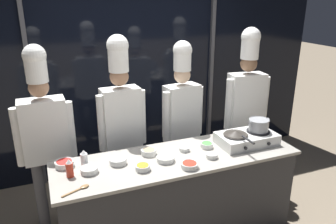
# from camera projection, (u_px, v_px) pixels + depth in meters

# --- Properties ---
(window_wall_back) EXTENTS (5.62, 0.09, 2.70)m
(window_wall_back) POSITION_uv_depth(u_px,v_px,m) (129.00, 72.00, 4.27)
(window_wall_back) COLOR black
(window_wall_back) RESTS_ON ground_plane
(demo_counter) EXTENTS (2.25, 0.67, 0.90)m
(demo_counter) POSITION_uv_depth(u_px,v_px,m) (178.00, 198.00, 3.15)
(demo_counter) COLOR #2D2D30
(demo_counter) RESTS_ON ground_plane
(portable_stove) EXTENTS (0.57, 0.35, 0.12)m
(portable_stove) POSITION_uv_depth(u_px,v_px,m) (247.00, 138.00, 3.24)
(portable_stove) COLOR silver
(portable_stove) RESTS_ON demo_counter
(frying_pan) EXTENTS (0.24, 0.41, 0.04)m
(frying_pan) POSITION_uv_depth(u_px,v_px,m) (236.00, 133.00, 3.16)
(frying_pan) COLOR #38332D
(frying_pan) RESTS_ON portable_stove
(stock_pot) EXTENTS (0.23, 0.20, 0.12)m
(stock_pot) POSITION_uv_depth(u_px,v_px,m) (259.00, 125.00, 3.24)
(stock_pot) COLOR #93969B
(stock_pot) RESTS_ON portable_stove
(squeeze_bottle_chili) EXTENTS (0.06, 0.06, 0.16)m
(squeeze_bottle_chili) POSITION_uv_depth(u_px,v_px,m) (69.00, 168.00, 2.64)
(squeeze_bottle_chili) COLOR red
(squeeze_bottle_chili) RESTS_ON demo_counter
(squeeze_bottle_clear) EXTENTS (0.06, 0.06, 0.15)m
(squeeze_bottle_clear) POSITION_uv_depth(u_px,v_px,m) (84.00, 159.00, 2.80)
(squeeze_bottle_clear) COLOR white
(squeeze_bottle_clear) RESTS_ON demo_counter
(prep_bowl_noodles) EXTENTS (0.16, 0.16, 0.05)m
(prep_bowl_noodles) POSITION_uv_depth(u_px,v_px,m) (166.00, 158.00, 2.91)
(prep_bowl_noodles) COLOR white
(prep_bowl_noodles) RESTS_ON demo_counter
(prep_bowl_chicken) EXTENTS (0.15, 0.15, 0.05)m
(prep_bowl_chicken) POSITION_uv_depth(u_px,v_px,m) (89.00, 170.00, 2.71)
(prep_bowl_chicken) COLOR white
(prep_bowl_chicken) RESTS_ON demo_counter
(prep_bowl_bean_sprouts) EXTENTS (0.15, 0.15, 0.05)m
(prep_bowl_bean_sprouts) POSITION_uv_depth(u_px,v_px,m) (118.00, 161.00, 2.86)
(prep_bowl_bean_sprouts) COLOR white
(prep_bowl_bean_sprouts) RESTS_ON demo_counter
(prep_bowl_carrots) EXTENTS (0.13, 0.13, 0.05)m
(prep_bowl_carrots) POSITION_uv_depth(u_px,v_px,m) (143.00, 167.00, 2.75)
(prep_bowl_carrots) COLOR white
(prep_bowl_carrots) RESTS_ON demo_counter
(prep_bowl_garlic) EXTENTS (0.11, 0.11, 0.04)m
(prep_bowl_garlic) POSITION_uv_depth(u_px,v_px,m) (212.00, 155.00, 2.97)
(prep_bowl_garlic) COLOR white
(prep_bowl_garlic) RESTS_ON demo_counter
(prep_bowl_scallions) EXTENTS (0.12, 0.12, 0.05)m
(prep_bowl_scallions) POSITION_uv_depth(u_px,v_px,m) (207.00, 145.00, 3.17)
(prep_bowl_scallions) COLOR white
(prep_bowl_scallions) RESTS_ON demo_counter
(prep_bowl_mushrooms) EXTENTS (0.14, 0.14, 0.05)m
(prep_bowl_mushrooms) POSITION_uv_depth(u_px,v_px,m) (149.00, 151.00, 3.03)
(prep_bowl_mushrooms) COLOR white
(prep_bowl_mushrooms) RESTS_ON demo_counter
(prep_bowl_chili_flakes) EXTENTS (0.15, 0.15, 0.05)m
(prep_bowl_chili_flakes) POSITION_uv_depth(u_px,v_px,m) (190.00, 165.00, 2.79)
(prep_bowl_chili_flakes) COLOR white
(prep_bowl_chili_flakes) RESTS_ON demo_counter
(prep_bowl_rice) EXTENTS (0.10, 0.10, 0.04)m
(prep_bowl_rice) POSITION_uv_depth(u_px,v_px,m) (184.00, 149.00, 3.10)
(prep_bowl_rice) COLOR white
(prep_bowl_rice) RESTS_ON demo_counter
(prep_bowl_bell_pepper) EXTENTS (0.16, 0.16, 0.05)m
(prep_bowl_bell_pepper) POSITION_uv_depth(u_px,v_px,m) (64.00, 163.00, 2.81)
(prep_bowl_bell_pepper) COLOR white
(prep_bowl_bell_pepper) RESTS_ON demo_counter
(serving_spoon_slotted) EXTENTS (0.22, 0.12, 0.02)m
(serving_spoon_slotted) POSITION_uv_depth(u_px,v_px,m) (81.00, 188.00, 2.49)
(serving_spoon_slotted) COLOR olive
(serving_spoon_slotted) RESTS_ON demo_counter
(chef_head) EXTENTS (0.56, 0.23, 1.90)m
(chef_head) POSITION_uv_depth(u_px,v_px,m) (44.00, 129.00, 3.13)
(chef_head) COLOR #4C4C51
(chef_head) RESTS_ON ground_plane
(chef_sous) EXTENTS (0.51, 0.23, 1.95)m
(chef_sous) POSITION_uv_depth(u_px,v_px,m) (121.00, 114.00, 3.36)
(chef_sous) COLOR #4C4C51
(chef_sous) RESTS_ON ground_plane
(chef_line) EXTENTS (0.51, 0.26, 1.86)m
(chef_line) POSITION_uv_depth(u_px,v_px,m) (182.00, 110.00, 3.67)
(chef_line) COLOR #2D3856
(chef_line) RESTS_ON ground_plane
(chef_pastry) EXTENTS (0.54, 0.26, 1.97)m
(chef_pastry) POSITION_uv_depth(u_px,v_px,m) (246.00, 98.00, 3.85)
(chef_pastry) COLOR #232326
(chef_pastry) RESTS_ON ground_plane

